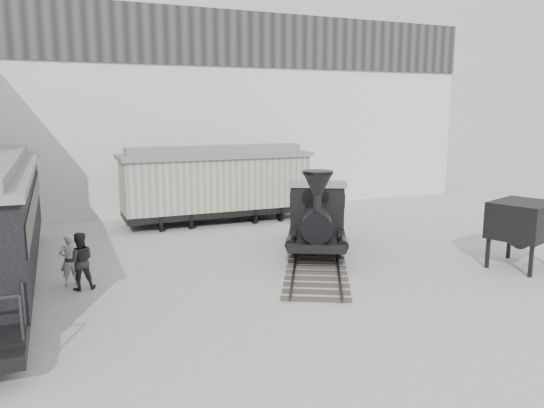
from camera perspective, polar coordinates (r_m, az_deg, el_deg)
name	(u,v)px	position (r m, az deg, el deg)	size (l,w,h in m)	color
ground	(325,284)	(17.73, 5.70, -8.60)	(90.00, 90.00, 0.00)	#9E9E9B
north_wall	(199,112)	(30.76, -7.88, 9.81)	(34.00, 2.51, 11.00)	silver
locomotive	(317,222)	(21.11, 4.86, -1.90)	(6.54, 9.73, 3.49)	#3B322C
boxcar	(216,183)	(26.88, -6.05, 2.31)	(9.55, 3.06, 3.90)	black
visitor_a	(69,260)	(18.54, -20.95, -5.65)	(0.62, 0.41, 1.70)	#B3B3B3
visitor_b	(80,261)	(17.98, -19.98, -5.79)	(0.91, 0.71, 1.87)	#272729
coal_hopper	(522,225)	(21.13, 25.27, -2.03)	(2.71, 2.47, 2.43)	black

